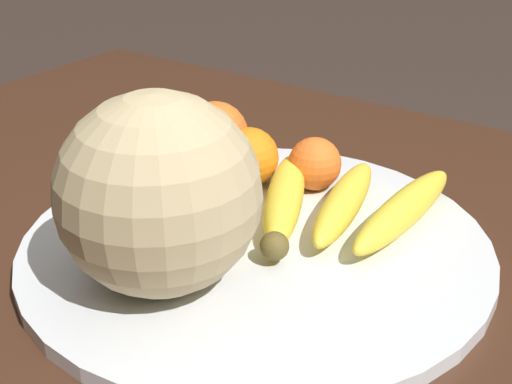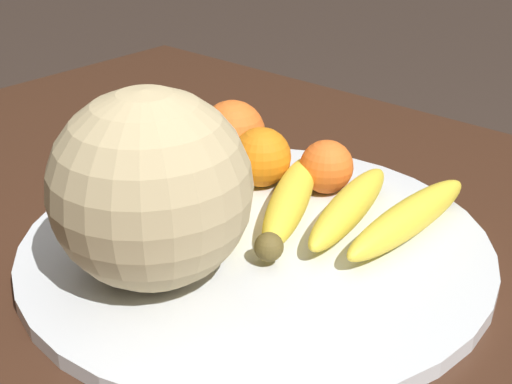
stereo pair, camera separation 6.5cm
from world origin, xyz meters
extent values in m
cube|color=#3D2316|center=(0.00, 0.00, 0.71)|extent=(1.29, 0.92, 0.04)
cube|color=#3D2316|center=(-0.56, 0.37, 0.35)|extent=(0.07, 0.07, 0.69)
cylinder|color=silver|center=(-0.02, 0.01, 0.74)|extent=(0.44, 0.44, 0.01)
torus|color=navy|center=(-0.02, 0.01, 0.74)|extent=(0.44, 0.44, 0.01)
sphere|color=tan|center=(-0.04, -0.09, 0.83)|extent=(0.17, 0.17, 0.17)
sphere|color=brown|center=(0.02, -0.02, 0.76)|extent=(0.03, 0.03, 0.03)
ellipsoid|color=yellow|center=(0.08, 0.11, 0.76)|extent=(0.04, 0.20, 0.03)
ellipsoid|color=yellow|center=(0.03, 0.09, 0.76)|extent=(0.08, 0.18, 0.03)
ellipsoid|color=yellow|center=(-0.02, 0.07, 0.76)|extent=(0.12, 0.19, 0.04)
ellipsoid|color=yellow|center=(-0.07, 0.04, 0.76)|extent=(0.16, 0.17, 0.03)
ellipsoid|color=yellow|center=(-0.12, 0.00, 0.76)|extent=(0.17, 0.13, 0.04)
sphere|color=orange|center=(-0.09, 0.01, 0.77)|extent=(0.06, 0.06, 0.06)
sphere|color=orange|center=(-0.15, -0.02, 0.78)|extent=(0.07, 0.07, 0.07)
sphere|color=orange|center=(-0.15, 0.12, 0.78)|extent=(0.08, 0.08, 0.08)
sphere|color=orange|center=(-0.09, 0.10, 0.78)|extent=(0.06, 0.06, 0.06)
sphere|color=orange|center=(-0.17, 0.06, 0.78)|extent=(0.06, 0.06, 0.06)
sphere|color=orange|center=(-0.03, 0.14, 0.77)|extent=(0.06, 0.06, 0.06)
camera|label=1|loc=(0.31, -0.47, 1.09)|focal=50.00mm
camera|label=2|loc=(0.37, -0.43, 1.09)|focal=50.00mm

